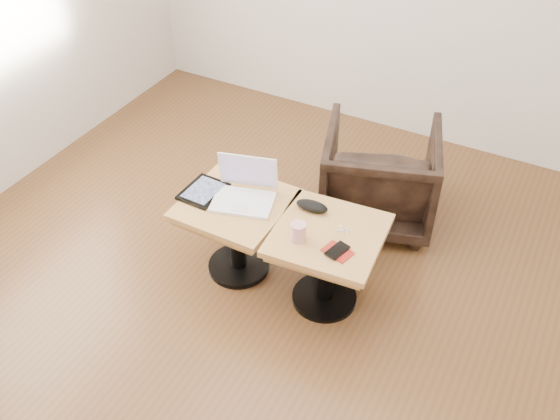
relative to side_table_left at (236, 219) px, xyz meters
The scene contains 11 objects.
room_shell 1.14m from the side_table_left, 38.09° to the right, with size 4.52×4.52×2.71m.
side_table_left is the anchor object (origin of this frame).
side_table_right 0.55m from the side_table_left, ahead, with size 0.59×0.59×0.50m.
laptop 0.18m from the side_table_left, 56.66° to the left, with size 0.38×0.34×0.23m.
tablet 0.24m from the side_table_left, behind, with size 0.21×0.26×0.02m.
charging_adapter 0.33m from the side_table_left, 132.66° to the left, with size 0.04×0.04×0.03m, color white.
glasses_case 0.44m from the side_table_left, 18.46° to the left, with size 0.18×0.08×0.06m, color black.
striped_cup 0.48m from the side_table_left, 13.99° to the right, with size 0.08×0.08×0.10m, color #C14E5D.
earbuds_tangle 0.62m from the side_table_left, ahead, with size 0.07×0.05×0.01m.
phone_on_sleeve 0.67m from the side_table_left, ahead, with size 0.16×0.14×0.02m.
armchair 0.98m from the side_table_left, 57.42° to the left, with size 0.67×0.69×0.63m, color black.
Camera 1 is at (0.97, -1.82, 2.62)m, focal length 40.00 mm.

